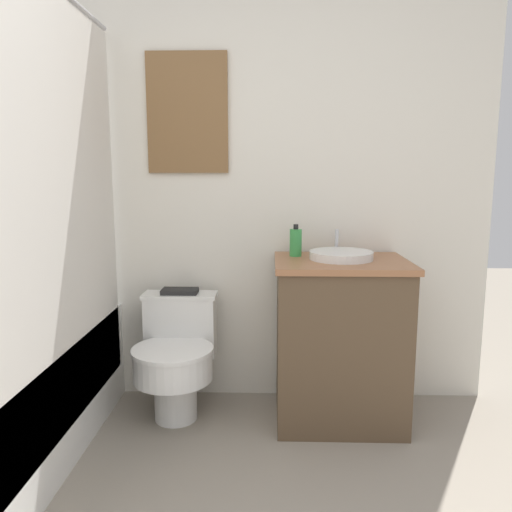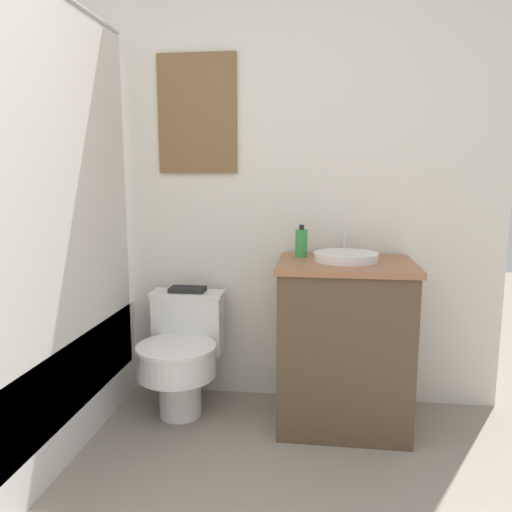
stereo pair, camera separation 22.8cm
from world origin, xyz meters
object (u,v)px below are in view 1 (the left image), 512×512
Objects in this scene: toilet at (176,355)px; sink at (341,255)px; book_on_tank at (180,291)px; soap_bottle at (296,242)px.

toilet is 1.77× the size of sink.
toilet is 3.24× the size of book_on_tank.
soap_bottle reaches higher than book_on_tank.
toilet is at bearing -179.04° from sink.
soap_bottle reaches higher than toilet.
sink is 1.83× the size of book_on_tank.
soap_bottle is (-0.22, 0.09, 0.05)m from sink.
soap_bottle is 0.86× the size of book_on_tank.
soap_bottle is (0.61, 0.10, 0.58)m from toilet.
book_on_tank is (-0.83, 0.13, -0.22)m from sink.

